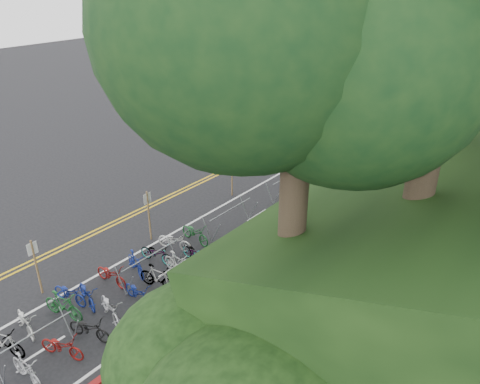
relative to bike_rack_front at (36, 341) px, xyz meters
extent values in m
plane|color=black|center=(-3.47, 2.32, -0.84)|extent=(120.00, 120.00, 0.00)
cube|color=gold|center=(-5.62, 12.32, -0.83)|extent=(0.12, 80.00, 0.01)
cube|color=gold|center=(-5.32, 12.32, -0.83)|extent=(0.12, 80.00, 0.01)
cube|color=silver|center=(-2.47, 12.32, -0.83)|extent=(0.12, 80.00, 0.01)
cube|color=silver|center=(1.73, 12.32, -0.83)|extent=(0.12, 80.00, 0.01)
cube|color=silver|center=(-0.37, 0.32, -0.83)|extent=(0.10, 1.60, 0.01)
cube|color=silver|center=(-0.37, 6.32, -0.83)|extent=(0.10, 1.60, 0.01)
cube|color=silver|center=(-0.37, 12.32, -0.83)|extent=(0.10, 1.60, 0.01)
cube|color=silver|center=(-0.37, 18.32, -0.83)|extent=(0.10, 1.60, 0.01)
cube|color=silver|center=(-0.37, 24.32, -0.83)|extent=(0.10, 1.60, 0.01)
cube|color=silver|center=(-0.37, 30.32, -0.83)|extent=(0.10, 1.60, 0.01)
cube|color=silver|center=(-0.37, 36.32, -0.83)|extent=(0.10, 1.60, 0.01)
cube|color=maroon|center=(2.23, 14.32, -0.79)|extent=(0.25, 28.00, 0.10)
cube|color=#382819|center=(2.93, 24.32, -0.76)|extent=(1.40, 44.00, 0.16)
ellipsoid|color=#284C19|center=(3.73, 5.32, 0.20)|extent=(2.00, 2.80, 1.60)
ellipsoid|color=#284C19|center=(4.53, 10.32, 0.71)|extent=(2.60, 3.64, 2.08)
ellipsoid|color=#284C19|center=(5.73, 16.32, 1.15)|extent=(2.20, 3.08, 1.76)
ellipsoid|color=#284C19|center=(4.33, 22.32, 0.72)|extent=(3.00, 4.20, 2.40)
ellipsoid|color=#284C19|center=(5.03, 28.32, 0.89)|extent=(2.40, 3.36, 1.92)
ellipsoid|color=#284C19|center=(3.53, 8.32, 0.06)|extent=(1.80, 2.52, 1.44)
ellipsoid|color=#284C19|center=(6.53, 20.32, 1.76)|extent=(3.20, 4.48, 2.56)
ellipsoid|color=black|center=(4.53, 2.82, 0.37)|extent=(5.28, 6.16, 3.52)
cylinder|color=#2D2319|center=(6.03, 5.32, 3.36)|extent=(0.82, 0.82, 5.98)
ellipsoid|color=black|center=(6.03, 5.32, 8.80)|extent=(8.18, 8.18, 7.77)
cylinder|color=#2D2319|center=(8.53, 8.32, 5.65)|extent=(0.89, 0.89, 7.36)
cylinder|color=#2D2319|center=(7.53, 14.32, 5.12)|extent=(0.87, 0.87, 6.90)
cylinder|color=#2D2319|center=(-12.47, 44.32, 2.16)|extent=(0.82, 0.82, 5.98)
cylinder|color=#2D2319|center=(-9.47, 52.32, 1.93)|extent=(0.79, 0.79, 5.52)
ellipsoid|color=black|center=(-9.47, 52.32, 6.83)|extent=(7.16, 7.16, 6.80)
cylinder|color=gray|center=(0.00, 0.00, 0.31)|extent=(0.05, 2.66, 0.05)
cylinder|color=gray|center=(0.28, -1.23, -0.26)|extent=(0.58, 0.04, 1.13)
cylinder|color=gray|center=(-0.28, 1.23, -0.26)|extent=(0.58, 0.04, 1.13)
cylinder|color=gray|center=(0.28, 1.23, -0.26)|extent=(0.58, 0.04, 1.13)
cylinder|color=gray|center=(-0.47, 5.32, 0.31)|extent=(0.05, 3.00, 0.05)
cylinder|color=gray|center=(-0.75, 3.92, -0.26)|extent=(0.58, 0.04, 1.13)
cylinder|color=gray|center=(-0.19, 3.92, -0.26)|extent=(0.58, 0.04, 1.13)
cylinder|color=gray|center=(-0.75, 6.72, -0.26)|extent=(0.58, 0.04, 1.13)
cylinder|color=gray|center=(-0.19, 6.72, -0.26)|extent=(0.58, 0.04, 1.13)
cylinder|color=gray|center=(-0.47, 10.32, 0.31)|extent=(0.05, 3.00, 0.05)
cylinder|color=gray|center=(-0.75, 8.92, -0.26)|extent=(0.58, 0.04, 1.13)
cylinder|color=gray|center=(-0.19, 8.92, -0.26)|extent=(0.58, 0.04, 1.13)
cylinder|color=gray|center=(-0.75, 11.72, -0.26)|extent=(0.58, 0.04, 1.13)
cylinder|color=gray|center=(-0.19, 11.72, -0.26)|extent=(0.58, 0.04, 1.13)
cylinder|color=gray|center=(-0.47, 15.32, 0.31)|extent=(0.05, 3.00, 0.05)
cylinder|color=gray|center=(-0.75, 13.92, -0.26)|extent=(0.58, 0.04, 1.13)
cylinder|color=gray|center=(-0.19, 13.92, -0.26)|extent=(0.58, 0.04, 1.13)
cylinder|color=gray|center=(-0.75, 16.72, -0.26)|extent=(0.58, 0.04, 1.13)
cylinder|color=gray|center=(-0.19, 16.72, -0.26)|extent=(0.58, 0.04, 1.13)
cylinder|color=gray|center=(-0.47, 20.32, 0.31)|extent=(0.05, 3.00, 0.05)
cylinder|color=gray|center=(-0.75, 18.92, -0.26)|extent=(0.58, 0.04, 1.13)
cylinder|color=gray|center=(-0.19, 18.92, -0.26)|extent=(0.58, 0.04, 1.13)
cylinder|color=gray|center=(-0.75, 21.72, -0.26)|extent=(0.58, 0.04, 1.13)
cylinder|color=gray|center=(-0.19, 21.72, -0.26)|extent=(0.58, 0.04, 1.13)
cylinder|color=gray|center=(-0.47, 25.32, 0.31)|extent=(0.05, 3.00, 0.05)
cylinder|color=gray|center=(-0.75, 23.92, -0.26)|extent=(0.58, 0.04, 1.13)
cylinder|color=gray|center=(-0.19, 23.92, -0.26)|extent=(0.58, 0.04, 1.13)
cylinder|color=gray|center=(-0.75, 26.72, -0.26)|extent=(0.58, 0.04, 1.13)
cylinder|color=gray|center=(-0.19, 26.72, -0.26)|extent=(0.58, 0.04, 1.13)
cylinder|color=brown|center=(-3.18, 1.94, 0.37)|extent=(0.08, 0.08, 2.41)
cube|color=silver|center=(-3.18, 1.94, 1.23)|extent=(0.02, 0.40, 0.50)
cylinder|color=brown|center=(-2.87, 7.32, 0.41)|extent=(0.08, 0.08, 2.50)
cube|color=silver|center=(-2.87, 7.32, 1.31)|extent=(0.02, 0.40, 0.50)
cylinder|color=brown|center=(-2.87, 13.32, 0.41)|extent=(0.08, 0.08, 2.50)
cube|color=silver|center=(-2.87, 13.32, 1.31)|extent=(0.02, 0.40, 0.50)
cylinder|color=brown|center=(-2.87, 19.32, 0.41)|extent=(0.08, 0.08, 2.50)
cube|color=silver|center=(-2.87, 19.32, 1.31)|extent=(0.02, 0.40, 0.50)
cylinder|color=brown|center=(-2.87, 25.32, 0.41)|extent=(0.08, 0.08, 2.50)
cube|color=silver|center=(-2.87, 25.32, 1.31)|extent=(0.02, 0.40, 0.50)
imported|color=navy|center=(-1.78, 2.33, -0.40)|extent=(0.85, 1.73, 0.87)
imported|color=slate|center=(-1.15, -0.57, -0.31)|extent=(1.04, 1.81, 1.05)
imported|color=#9E9EA3|center=(0.52, -0.69, -0.34)|extent=(0.48, 1.67, 1.00)
imported|color=beige|center=(-1.60, 0.45, -0.39)|extent=(0.91, 1.78, 0.89)
imported|color=maroon|center=(0.43, 0.59, -0.40)|extent=(1.09, 1.75, 0.87)
imported|color=#144C1E|center=(-1.21, 1.70, -0.29)|extent=(0.87, 1.87, 1.08)
imported|color=black|center=(0.41, 1.65, -0.40)|extent=(1.05, 1.77, 0.88)
imported|color=navy|center=(-1.20, 2.69, -0.39)|extent=(1.06, 1.80, 0.90)
imported|color=#9E9EA3|center=(0.18, 2.72, -0.36)|extent=(1.14, 1.92, 0.95)
imported|color=maroon|center=(-1.50, 4.05, -0.39)|extent=(0.68, 1.73, 0.89)
imported|color=navy|center=(0.25, 3.94, -0.39)|extent=(0.76, 1.74, 0.89)
imported|color=navy|center=(-1.27, 5.10, -0.33)|extent=(0.97, 1.75, 1.01)
imported|color=slate|center=(0.20, 4.99, -0.31)|extent=(0.78, 1.81, 1.05)
imported|color=slate|center=(-1.25, 6.23, -0.39)|extent=(0.86, 1.79, 0.90)
imported|color=beige|center=(0.10, 6.18, -0.34)|extent=(0.57, 1.68, 1.00)
imported|color=beige|center=(-1.37, 7.43, -0.39)|extent=(1.00, 1.80, 0.90)
imported|color=slate|center=(0.10, 7.27, -0.39)|extent=(0.75, 1.76, 0.90)
imported|color=#144C1E|center=(-1.08, 8.48, -0.37)|extent=(0.80, 1.85, 0.94)
camera|label=1|loc=(12.17, -4.77, 10.82)|focal=35.00mm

